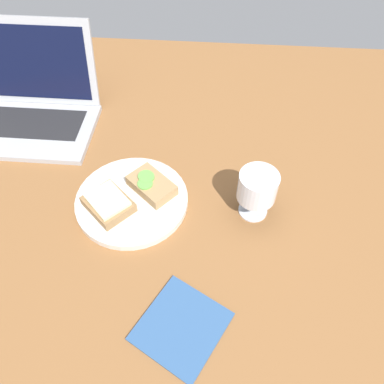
% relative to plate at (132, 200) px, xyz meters
% --- Properties ---
extents(wooden_table, '(1.40, 1.40, 0.03)m').
position_rel_plate_xyz_m(wooden_table, '(0.04, -0.02, -0.02)').
color(wooden_table, brown).
rests_on(wooden_table, ground).
extents(plate, '(0.24, 0.24, 0.02)m').
position_rel_plate_xyz_m(plate, '(0.00, 0.00, 0.00)').
color(plate, silver).
rests_on(plate, wooden_table).
extents(sandwich_with_cucumber, '(0.12, 0.11, 0.03)m').
position_rel_plate_xyz_m(sandwich_with_cucumber, '(0.04, 0.03, 0.02)').
color(sandwich_with_cucumber, '#A88456').
rests_on(sandwich_with_cucumber, plate).
extents(sandwich_with_cheese, '(0.12, 0.12, 0.03)m').
position_rel_plate_xyz_m(sandwich_with_cheese, '(-0.04, -0.03, 0.02)').
color(sandwich_with_cheese, '#937047').
rests_on(sandwich_with_cheese, plate).
extents(wine_glass, '(0.08, 0.08, 0.11)m').
position_rel_plate_xyz_m(wine_glass, '(0.26, -0.00, 0.07)').
color(wine_glass, white).
rests_on(wine_glass, wooden_table).
extents(laptop, '(0.35, 0.27, 0.22)m').
position_rel_plate_xyz_m(laptop, '(-0.31, 0.26, 0.04)').
color(laptop, '#ADAFB5').
rests_on(laptop, wooden_table).
extents(napkin, '(0.18, 0.19, 0.00)m').
position_rel_plate_xyz_m(napkin, '(0.13, -0.26, -0.01)').
color(napkin, '#33598C').
rests_on(napkin, wooden_table).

